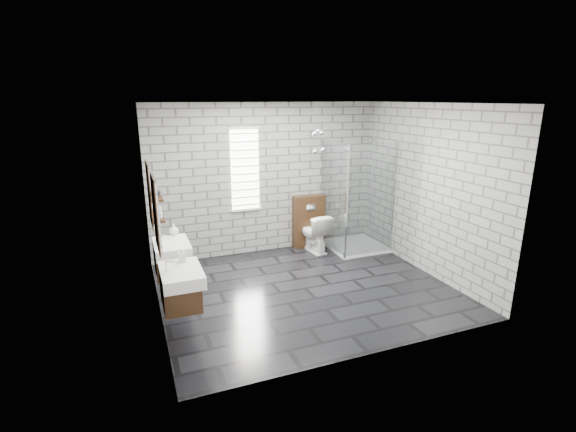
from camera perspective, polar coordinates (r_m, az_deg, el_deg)
floor at (r=6.39m, az=2.40°, el=-9.94°), size 4.20×3.60×0.02m
ceiling at (r=5.75m, az=2.73°, el=15.25°), size 4.20×3.60×0.02m
wall_back at (r=7.58m, az=-2.99°, el=5.05°), size 4.20×0.02×2.70m
wall_front at (r=4.40m, az=12.12°, el=-3.34°), size 4.20×0.02×2.70m
wall_left at (r=5.45m, az=-18.19°, el=-0.05°), size 0.02×3.60×2.70m
wall_right at (r=7.03m, az=18.52°, el=3.39°), size 0.02×3.60×2.70m
vanity_left at (r=5.07m, az=-14.84°, el=-8.08°), size 0.47×0.70×1.57m
vanity_right at (r=6.00m, az=-16.02°, el=-4.38°), size 0.47×0.70×1.57m
shelf_lower at (r=5.41m, az=-17.29°, el=-0.41°), size 0.14×0.30×0.03m
shelf_upper at (r=5.35m, az=-17.51°, el=2.27°), size 0.14×0.30×0.03m
window at (r=7.40m, az=-5.90°, el=6.30°), size 0.56×0.05×1.48m
cistern_panel at (r=7.96m, az=2.81°, el=-0.71°), size 0.60×0.20×1.00m
flush_plate at (r=7.79m, az=3.16°, el=1.20°), size 0.18×0.01×0.12m
shower_enclosure at (r=7.83m, az=9.05°, el=-1.16°), size 1.00×1.00×2.03m
pendant_cluster at (r=7.38m, az=4.14°, el=10.43°), size 0.27×0.20×0.88m
toilet at (r=7.77m, az=3.60°, el=-2.24°), size 0.47×0.74×0.72m
soap_bottle_a at (r=5.23m, az=-14.30°, el=-5.16°), size 0.08×0.08×0.18m
soap_bottle_b at (r=6.27m, az=-15.37°, el=-1.77°), size 0.15×0.15×0.16m
soap_bottle_c at (r=5.37m, az=-17.27°, el=0.77°), size 0.09×0.09×0.21m
vase at (r=5.44m, az=-17.55°, el=3.23°), size 0.14×0.14×0.11m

